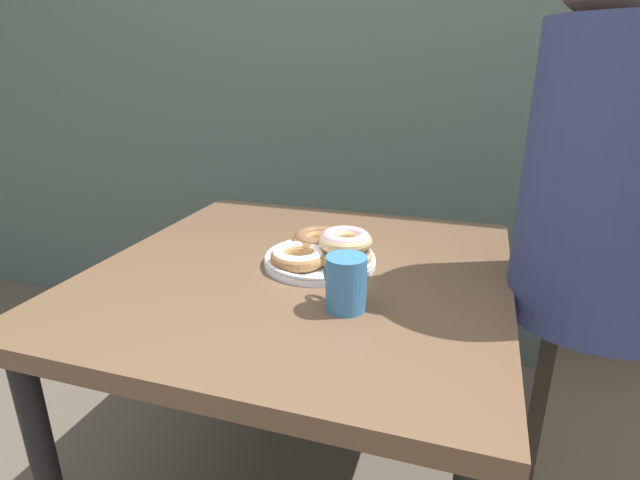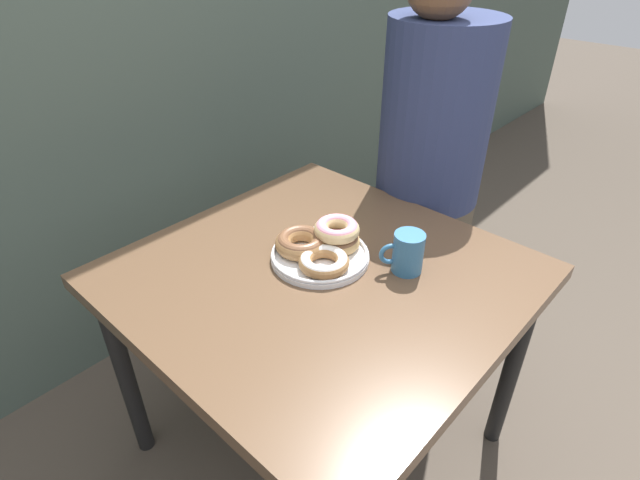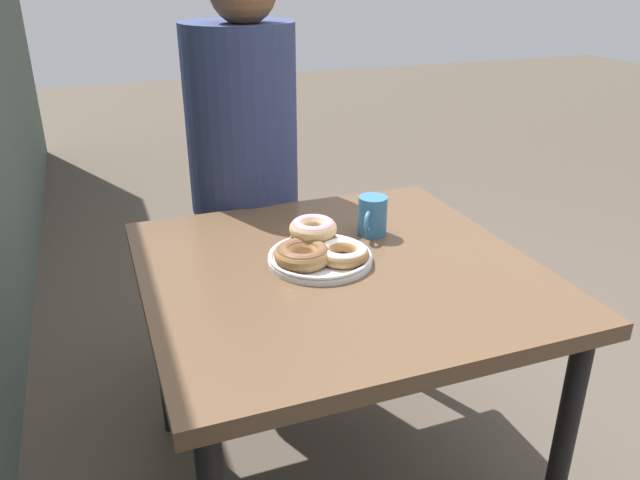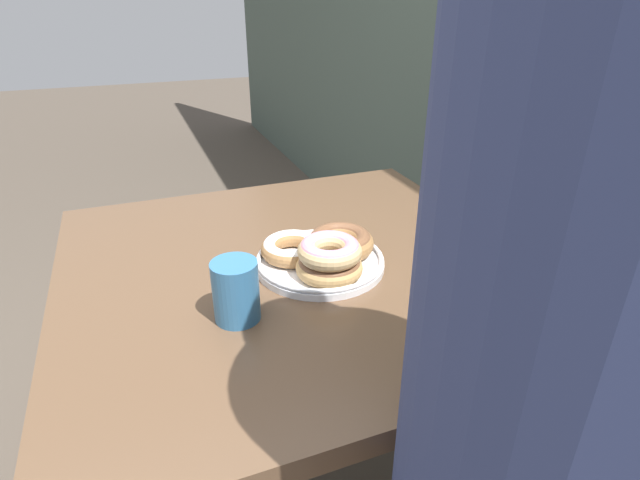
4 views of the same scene
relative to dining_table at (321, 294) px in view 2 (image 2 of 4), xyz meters
The scene contains 4 objects.
dining_table is the anchor object (origin of this frame).
donut_plate 0.13m from the dining_table, 41.27° to the left, with size 0.27×0.27×0.09m.
coffee_mug 0.25m from the dining_table, 46.73° to the right, with size 0.10×0.09×0.11m.
person_figure 0.66m from the dining_table, ahead, with size 0.39×0.35×1.41m.
Camera 2 is at (-0.75, -0.46, 1.47)m, focal length 28.00 mm.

